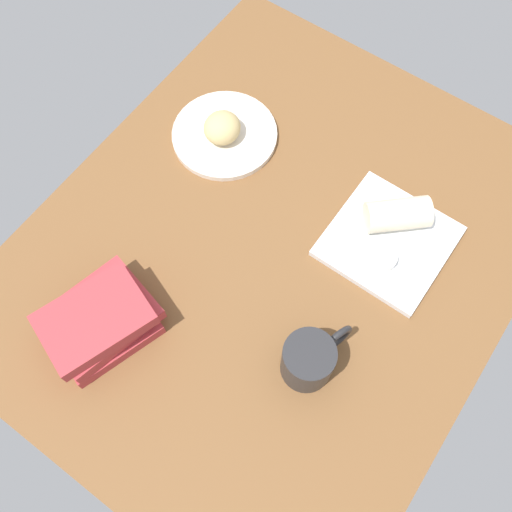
% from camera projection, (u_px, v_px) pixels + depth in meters
% --- Properties ---
extents(dining_table, '(1.10, 0.90, 0.04)m').
position_uv_depth(dining_table, '(274.00, 253.00, 1.18)').
color(dining_table, brown).
rests_on(dining_table, ground).
extents(round_plate, '(0.23, 0.23, 0.01)m').
position_uv_depth(round_plate, '(225.00, 135.00, 1.27)').
color(round_plate, silver).
rests_on(round_plate, dining_table).
extents(scone_pastry, '(0.09, 0.09, 0.06)m').
position_uv_depth(scone_pastry, '(222.00, 128.00, 1.23)').
color(scone_pastry, tan).
rests_on(scone_pastry, round_plate).
extents(square_plate, '(0.23, 0.23, 0.02)m').
position_uv_depth(square_plate, '(388.00, 241.00, 1.16)').
color(square_plate, white).
rests_on(square_plate, dining_table).
extents(sauce_cup, '(0.05, 0.05, 0.02)m').
position_uv_depth(sauce_cup, '(384.00, 259.00, 1.12)').
color(sauce_cup, silver).
rests_on(sauce_cup, square_plate).
extents(breakfast_wrap, '(0.13, 0.13, 0.06)m').
position_uv_depth(breakfast_wrap, '(397.00, 214.00, 1.14)').
color(breakfast_wrap, beige).
rests_on(breakfast_wrap, square_plate).
extents(book_stack, '(0.23, 0.20, 0.09)m').
position_uv_depth(book_stack, '(99.00, 322.00, 1.05)').
color(book_stack, '#A53338').
rests_on(book_stack, dining_table).
extents(coffee_mug, '(0.14, 0.09, 0.10)m').
position_uv_depth(coffee_mug, '(310.00, 359.00, 1.02)').
color(coffee_mug, '#262628').
rests_on(coffee_mug, dining_table).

